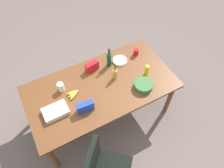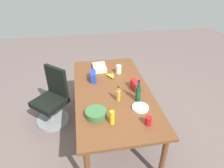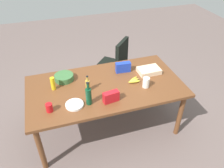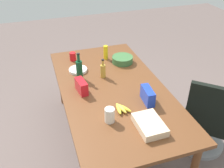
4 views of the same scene
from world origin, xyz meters
name	(u,v)px [view 3 (image 3 of 4)]	position (x,y,z in m)	size (l,w,h in m)	color
ground_plane	(106,125)	(0.00, 0.00, 0.00)	(10.00, 10.00, 0.00)	#6C5B57
conference_table	(105,89)	(0.00, 0.00, 0.72)	(2.11, 1.11, 0.79)	brown
office_chair	(113,70)	(0.43, 0.96, 0.37)	(0.68, 0.68, 0.98)	gray
chip_bag_red	(111,97)	(-0.02, -0.34, 0.86)	(0.20, 0.08, 0.14)	red
mustard_bottle	(53,84)	(-0.68, 0.13, 0.88)	(0.06, 0.06, 0.18)	yellow
dressing_bottle	(88,85)	(-0.25, -0.04, 0.88)	(0.06, 0.06, 0.23)	gold
wine_bottle	(89,96)	(-0.30, -0.30, 0.91)	(0.09, 0.09, 0.32)	#104427
paper_plate_stack	(75,105)	(-0.47, -0.29, 0.81)	(0.22, 0.22, 0.03)	white
sheet_cake	(149,71)	(0.70, 0.11, 0.83)	(0.32, 0.22, 0.07)	beige
mayo_jar	(146,83)	(0.51, -0.20, 0.86)	(0.09, 0.09, 0.14)	white
banana_bunch	(134,80)	(0.40, -0.04, 0.82)	(0.18, 0.14, 0.04)	yellow
chip_bag_blue	(123,67)	(0.35, 0.25, 0.87)	(0.22, 0.08, 0.15)	#1D3BB7
salad_bowl	(64,77)	(-0.52, 0.30, 0.83)	(0.26, 0.26, 0.08)	#3A6B39
red_solo_cup	(49,108)	(-0.77, -0.29, 0.85)	(0.08, 0.08, 0.11)	red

